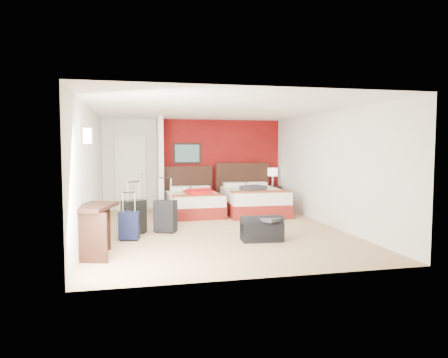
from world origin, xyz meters
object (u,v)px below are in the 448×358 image
object	(u,v)px
bed_right	(253,201)
suitcase_charcoal	(165,217)
nightstand	(272,197)
table_lamp	(273,177)
suitcase_black	(134,218)
bed_left	(194,204)
duffel_bag	(262,231)
suitcase_navy	(129,227)
red_suitcase_open	(198,192)
desk	(95,230)

from	to	relation	value
bed_right	suitcase_charcoal	size ratio (longest dim) A/B	3.34
nightstand	suitcase_charcoal	xyz separation A→B (m)	(-3.29, -2.91, 0.01)
table_lamp	suitcase_black	size ratio (longest dim) A/B	0.80
nightstand	suitcase_black	distance (m)	4.87
bed_left	suitcase_charcoal	bearing A→B (deg)	-115.27
duffel_bag	suitcase_navy	bearing A→B (deg)	170.98
red_suitcase_open	duffel_bag	bearing A→B (deg)	-94.30
desk	red_suitcase_open	bearing A→B (deg)	74.08
bed_left	table_lamp	xyz separation A→B (m)	(2.41, 0.83, 0.60)
desk	bed_right	bearing A→B (deg)	59.92
desk	table_lamp	bearing A→B (deg)	60.74
table_lamp	suitcase_navy	xyz separation A→B (m)	(-4.00, -3.47, -0.62)
table_lamp	duffel_bag	size ratio (longest dim) A/B	0.69
suitcase_charcoal	red_suitcase_open	bearing A→B (deg)	90.62
bed_right	desk	world-z (taller)	desk
nightstand	suitcase_charcoal	world-z (taller)	suitcase_charcoal
table_lamp	suitcase_charcoal	size ratio (longest dim) A/B	0.83
bed_left	red_suitcase_open	world-z (taller)	red_suitcase_open
bed_left	desk	size ratio (longest dim) A/B	1.86
suitcase_black	suitcase_charcoal	bearing A→B (deg)	-31.71
nightstand	suitcase_black	xyz separation A→B (m)	(-3.91, -2.91, 0.02)
nightstand	table_lamp	distance (m)	0.56
table_lamp	desk	xyz separation A→B (m)	(-4.51, -4.48, -0.46)
suitcase_navy	duffel_bag	xyz separation A→B (m)	(2.39, -0.56, -0.06)
nightstand	suitcase_navy	distance (m)	5.30
bed_right	suitcase_charcoal	world-z (taller)	same
suitcase_black	suitcase_navy	xyz separation A→B (m)	(-0.09, -0.56, -0.07)
nightstand	desk	world-z (taller)	desk
red_suitcase_open	nightstand	size ratio (longest dim) A/B	1.37
bed_left	bed_right	distance (m)	1.56
suitcase_charcoal	suitcase_navy	distance (m)	0.91
bed_right	duffel_bag	world-z (taller)	bed_right
bed_right	suitcase_navy	distance (m)	4.03
nightstand	duffel_bag	bearing A→B (deg)	-105.90
bed_right	suitcase_navy	xyz separation A→B (m)	(-3.14, -2.52, -0.06)
bed_right	suitcase_charcoal	bearing A→B (deg)	-138.47
suitcase_charcoal	suitcase_navy	size ratio (longest dim) A/B	1.23
table_lamp	suitcase_navy	distance (m)	5.33
red_suitcase_open	nightstand	bearing A→B (deg)	5.08
bed_left	suitcase_navy	size ratio (longest dim) A/B	3.60
suitcase_navy	duffel_bag	bearing A→B (deg)	-3.53
bed_left	duffel_bag	distance (m)	3.30
bed_right	duffel_bag	xyz separation A→B (m)	(-0.76, -3.09, -0.12)
bed_left	bed_right	xyz separation A→B (m)	(1.55, -0.12, 0.04)
bed_right	red_suitcase_open	xyz separation A→B (m)	(-1.45, 0.02, 0.29)
bed_left	nightstand	bearing A→B (deg)	16.75
bed_left	suitcase_navy	world-z (taller)	bed_left
red_suitcase_open	nightstand	distance (m)	2.51
bed_left	nightstand	world-z (taller)	nightstand
duffel_bag	suitcase_charcoal	bearing A→B (deg)	150.46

